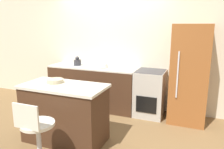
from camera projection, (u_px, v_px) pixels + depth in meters
ground_plane at (99, 113)px, 4.59m from camera, size 14.00×14.00×0.00m
wall_back at (111, 48)px, 4.90m from camera, size 8.00×0.06×2.60m
back_counter at (93, 87)px, 4.89m from camera, size 1.97×0.61×0.93m
kitchen_island at (65, 113)px, 3.43m from camera, size 1.31×0.67×0.92m
oven_range at (150, 93)px, 4.42m from camera, size 0.57×0.62×0.93m
refrigerator at (189, 74)px, 4.05m from camera, size 0.66×0.66×1.84m
stool_chair at (37, 136)px, 2.76m from camera, size 0.43×0.43×0.92m
kettle at (77, 62)px, 4.87m from camera, size 0.16×0.16×0.20m
mixing_bowl at (102, 65)px, 4.66m from camera, size 0.26×0.26×0.09m
fruit_bowl at (55, 81)px, 3.45m from camera, size 0.27×0.27×0.06m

